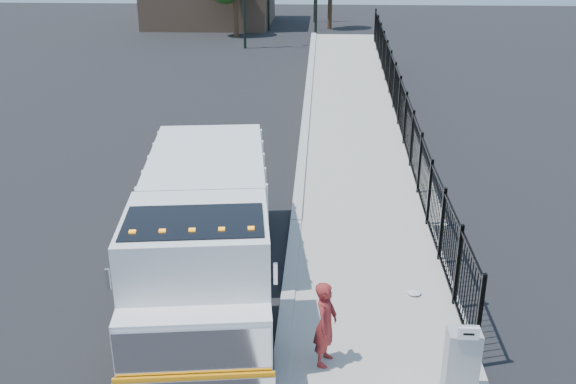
{
  "coord_description": "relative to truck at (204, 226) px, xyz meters",
  "views": [
    {
      "loc": [
        0.69,
        -11.93,
        7.51
      ],
      "look_at": [
        -0.11,
        2.0,
        1.79
      ],
      "focal_mm": 40.0,
      "sensor_mm": 36.0,
      "label": 1
    }
  ],
  "objects": [
    {
      "name": "ramp",
      "position": [
        3.95,
        15.59,
        -1.61
      ],
      "size": [
        3.95,
        24.06,
        3.19
      ],
      "primitive_type": "cube",
      "rotation": [
        0.06,
        0.0,
        0.0
      ],
      "color": "#9E998E",
      "rests_on": "ground"
    },
    {
      "name": "truck",
      "position": [
        0.0,
        0.0,
        0.0
      ],
      "size": [
        3.68,
        8.61,
        2.86
      ],
      "rotation": [
        0.0,
        0.0,
        0.13
      ],
      "color": "black",
      "rests_on": "ground"
    },
    {
      "name": "arrow_sign",
      "position": [
        4.92,
        -3.51,
        -0.13
      ],
      "size": [
        0.35,
        0.04,
        0.22
      ],
      "primitive_type": "cube",
      "color": "white",
      "rests_on": "utility_cabinet"
    },
    {
      "name": "ground",
      "position": [
        1.82,
        -0.41,
        -1.61
      ],
      "size": [
        120.0,
        120.0,
        0.0
      ],
      "primitive_type": "plane",
      "color": "black",
      "rests_on": "ground"
    },
    {
      "name": "debris",
      "position": [
        4.57,
        -0.08,
        -1.45
      ],
      "size": [
        0.31,
        0.31,
        0.08
      ],
      "primitive_type": "ellipsoid",
      "color": "silver",
      "rests_on": "sidewalk"
    },
    {
      "name": "iron_fence",
      "position": [
        5.37,
        11.59,
        -0.71
      ],
      "size": [
        0.1,
        28.0,
        1.8
      ],
      "primitive_type": "cube",
      "color": "black",
      "rests_on": "ground"
    },
    {
      "name": "worker",
      "position": [
        2.63,
        -2.56,
        -0.66
      ],
      "size": [
        0.55,
        0.69,
        1.65
      ],
      "primitive_type": "imported",
      "rotation": [
        0.0,
        0.0,
        1.27
      ],
      "color": "maroon",
      "rests_on": "sidewalk"
    },
    {
      "name": "utility_cabinet",
      "position": [
        4.92,
        -3.29,
        -0.86
      ],
      "size": [
        0.55,
        0.4,
        1.25
      ],
      "primitive_type": "cube",
      "color": "gray",
      "rests_on": "sidewalk"
    },
    {
      "name": "sidewalk",
      "position": [
        3.75,
        -2.41,
        -1.55
      ],
      "size": [
        3.55,
        12.0,
        0.12
      ],
      "primitive_type": "cube",
      "color": "#9E998E",
      "rests_on": "ground"
    },
    {
      "name": "curb",
      "position": [
        1.82,
        -2.41,
        -1.53
      ],
      "size": [
        0.3,
        12.0,
        0.16
      ],
      "primitive_type": "cube",
      "color": "#ADAAA3",
      "rests_on": "ground"
    }
  ]
}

